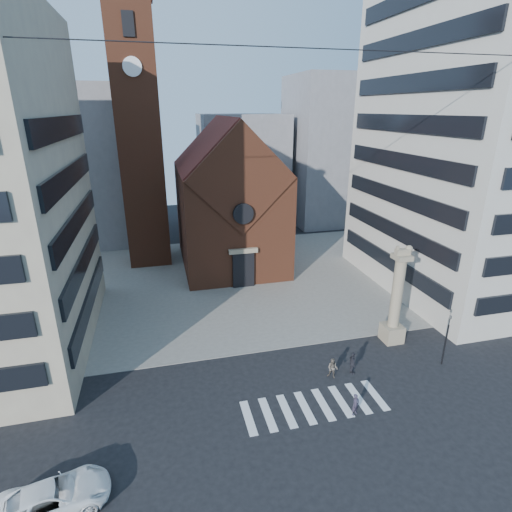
{
  "coord_description": "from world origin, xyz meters",
  "views": [
    {
      "loc": [
        -8.48,
        -23.09,
        18.81
      ],
      "look_at": [
        -0.76,
        8.0,
        6.95
      ],
      "focal_mm": 28.0,
      "sensor_mm": 36.0,
      "label": 1
    }
  ],
  "objects_px": {
    "lion_column": "(396,305)",
    "pedestrian_0": "(356,405)",
    "traffic_light": "(446,339)",
    "scooter_0": "(193,282)",
    "pedestrian_2": "(352,363)",
    "pedestrian_1": "(333,368)",
    "white_car": "(52,498)"
  },
  "relations": [
    {
      "from": "pedestrian_0",
      "to": "scooter_0",
      "type": "distance_m",
      "value": 24.2
    },
    {
      "from": "pedestrian_0",
      "to": "pedestrian_1",
      "type": "xyz_separation_m",
      "value": [
        0.14,
        3.89,
        0.03
      ]
    },
    {
      "from": "white_car",
      "to": "pedestrian_1",
      "type": "xyz_separation_m",
      "value": [
        17.8,
        6.35,
        0.03
      ]
    },
    {
      "from": "lion_column",
      "to": "pedestrian_0",
      "type": "distance_m",
      "value": 10.62
    },
    {
      "from": "pedestrian_2",
      "to": "scooter_0",
      "type": "xyz_separation_m",
      "value": [
        -10.15,
        18.7,
        -0.36
      ]
    },
    {
      "from": "white_car",
      "to": "lion_column",
      "type": "bearing_deg",
      "value": -80.27
    },
    {
      "from": "white_car",
      "to": "pedestrian_1",
      "type": "bearing_deg",
      "value": -82.2
    },
    {
      "from": "lion_column",
      "to": "pedestrian_0",
      "type": "xyz_separation_m",
      "value": [
        -7.17,
        -7.35,
        -2.69
      ]
    },
    {
      "from": "scooter_0",
      "to": "pedestrian_0",
      "type": "bearing_deg",
      "value": -75.71
    },
    {
      "from": "traffic_light",
      "to": "pedestrian_0",
      "type": "xyz_separation_m",
      "value": [
        -9.17,
        -3.35,
        -1.52
      ]
    },
    {
      "from": "lion_column",
      "to": "pedestrian_2",
      "type": "bearing_deg",
      "value": -148.2
    },
    {
      "from": "lion_column",
      "to": "white_car",
      "type": "relative_size",
      "value": 1.58
    },
    {
      "from": "lion_column",
      "to": "pedestrian_0",
      "type": "height_order",
      "value": "lion_column"
    },
    {
      "from": "lion_column",
      "to": "scooter_0",
      "type": "bearing_deg",
      "value": 135.3
    },
    {
      "from": "pedestrian_2",
      "to": "scooter_0",
      "type": "relative_size",
      "value": 0.97
    },
    {
      "from": "white_car",
      "to": "pedestrian_2",
      "type": "height_order",
      "value": "pedestrian_2"
    },
    {
      "from": "lion_column",
      "to": "pedestrian_1",
      "type": "bearing_deg",
      "value": -153.79
    },
    {
      "from": "traffic_light",
      "to": "pedestrian_2",
      "type": "height_order",
      "value": "traffic_light"
    },
    {
      "from": "lion_column",
      "to": "traffic_light",
      "type": "height_order",
      "value": "lion_column"
    },
    {
      "from": "pedestrian_0",
      "to": "scooter_0",
      "type": "relative_size",
      "value": 0.84
    },
    {
      "from": "pedestrian_2",
      "to": "traffic_light",
      "type": "bearing_deg",
      "value": -86.54
    },
    {
      "from": "lion_column",
      "to": "pedestrian_0",
      "type": "bearing_deg",
      "value": -134.31
    },
    {
      "from": "traffic_light",
      "to": "scooter_0",
      "type": "relative_size",
      "value": 2.36
    },
    {
      "from": "lion_column",
      "to": "traffic_light",
      "type": "distance_m",
      "value": 4.62
    },
    {
      "from": "pedestrian_0",
      "to": "pedestrian_1",
      "type": "distance_m",
      "value": 3.89
    },
    {
      "from": "pedestrian_0",
      "to": "pedestrian_1",
      "type": "bearing_deg",
      "value": 62.47
    },
    {
      "from": "lion_column",
      "to": "pedestrian_1",
      "type": "distance_m",
      "value": 8.28
    },
    {
      "from": "lion_column",
      "to": "pedestrian_2",
      "type": "distance_m",
      "value": 6.83
    },
    {
      "from": "pedestrian_2",
      "to": "white_car",
      "type": "bearing_deg",
      "value": 117.03
    },
    {
      "from": "white_car",
      "to": "pedestrian_0",
      "type": "xyz_separation_m",
      "value": [
        17.65,
        2.46,
        0.0
      ]
    },
    {
      "from": "white_car",
      "to": "pedestrian_2",
      "type": "bearing_deg",
      "value": -83.42
    },
    {
      "from": "pedestrian_1",
      "to": "pedestrian_2",
      "type": "xyz_separation_m",
      "value": [
        1.65,
        0.13,
        0.09
      ]
    }
  ]
}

